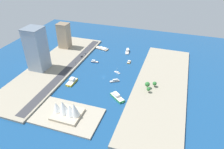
{
  "coord_description": "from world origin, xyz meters",
  "views": [
    {
      "loc": [
        -96.17,
        245.89,
        169.39
      ],
      "look_at": [
        -12.49,
        -2.91,
        4.44
      ],
      "focal_mm": 33.57,
      "sensor_mm": 36.0,
      "label": 1
    }
  ],
  "objects_px": {
    "water_taxi_orange": "(129,62)",
    "sedan_silver": "(85,54)",
    "barge_flat_brown": "(102,48)",
    "ferry_green_doubledeck": "(117,97)",
    "tower_tall_glass": "(37,49)",
    "opera_landmark": "(67,110)",
    "ferry_yellow_fast": "(72,81)",
    "sailboat_small_white": "(117,72)",
    "patrol_launch_navy": "(94,62)",
    "ferry_white_commuter": "(127,51)",
    "yacht_sleek_gray": "(115,81)",
    "apartment_midrise_tan": "(64,36)",
    "suv_black": "(82,56)",
    "traffic_light_waterfront": "(76,64)"
  },
  "relations": [
    {
      "from": "barge_flat_brown",
      "to": "ferry_green_doubledeck",
      "type": "bearing_deg",
      "value": 118.27
    },
    {
      "from": "traffic_light_waterfront",
      "to": "ferry_yellow_fast",
      "type": "bearing_deg",
      "value": 108.94
    },
    {
      "from": "opera_landmark",
      "to": "sedan_silver",
      "type": "bearing_deg",
      "value": -72.64
    },
    {
      "from": "patrol_launch_navy",
      "to": "suv_black",
      "type": "distance_m",
      "value": 27.4
    },
    {
      "from": "barge_flat_brown",
      "to": "opera_landmark",
      "type": "distance_m",
      "value": 184.71
    },
    {
      "from": "sedan_silver",
      "to": "ferry_green_doubledeck",
      "type": "bearing_deg",
      "value": 132.75
    },
    {
      "from": "sailboat_small_white",
      "to": "patrol_launch_navy",
      "type": "xyz_separation_m",
      "value": [
        46.09,
        -20.36,
        0.43
      ]
    },
    {
      "from": "tower_tall_glass",
      "to": "opera_landmark",
      "type": "bearing_deg",
      "value": 138.86
    },
    {
      "from": "patrol_launch_navy",
      "to": "ferry_green_doubledeck",
      "type": "bearing_deg",
      "value": 129.06
    },
    {
      "from": "ferry_white_commuter",
      "to": "tower_tall_glass",
      "type": "distance_m",
      "value": 157.33
    },
    {
      "from": "yacht_sleek_gray",
      "to": "sailboat_small_white",
      "type": "bearing_deg",
      "value": -80.81
    },
    {
      "from": "ferry_white_commuter",
      "to": "opera_landmark",
      "type": "height_order",
      "value": "opera_landmark"
    },
    {
      "from": "water_taxi_orange",
      "to": "ferry_yellow_fast",
      "type": "distance_m",
      "value": 104.81
    },
    {
      "from": "yacht_sleek_gray",
      "to": "tower_tall_glass",
      "type": "height_order",
      "value": "tower_tall_glass"
    },
    {
      "from": "water_taxi_orange",
      "to": "sedan_silver",
      "type": "bearing_deg",
      "value": 0.12
    },
    {
      "from": "apartment_midrise_tan",
      "to": "barge_flat_brown",
      "type": "bearing_deg",
      "value": -163.67
    },
    {
      "from": "ferry_green_doubledeck",
      "to": "tower_tall_glass",
      "type": "xyz_separation_m",
      "value": [
        136.07,
        -30.57,
        33.31
      ]
    },
    {
      "from": "water_taxi_orange",
      "to": "opera_landmark",
      "type": "distance_m",
      "value": 151.48
    },
    {
      "from": "patrol_launch_navy",
      "to": "ferry_green_doubledeck",
      "type": "distance_m",
      "value": 102.69
    },
    {
      "from": "suv_black",
      "to": "patrol_launch_navy",
      "type": "bearing_deg",
      "value": 167.18
    },
    {
      "from": "barge_flat_brown",
      "to": "apartment_midrise_tan",
      "type": "distance_m",
      "value": 73.56
    },
    {
      "from": "barge_flat_brown",
      "to": "opera_landmark",
      "type": "xyz_separation_m",
      "value": [
        -27.43,
        182.46,
        8.39
      ]
    },
    {
      "from": "water_taxi_orange",
      "to": "barge_flat_brown",
      "type": "distance_m",
      "value": 70.82
    },
    {
      "from": "ferry_white_commuter",
      "to": "barge_flat_brown",
      "type": "distance_m",
      "value": 48.99
    },
    {
      "from": "sailboat_small_white",
      "to": "yacht_sleek_gray",
      "type": "relative_size",
      "value": 0.77
    },
    {
      "from": "ferry_yellow_fast",
      "to": "traffic_light_waterfront",
      "type": "distance_m",
      "value": 43.97
    },
    {
      "from": "patrol_launch_navy",
      "to": "sedan_silver",
      "type": "bearing_deg",
      "value": -34.75
    },
    {
      "from": "ferry_white_commuter",
      "to": "water_taxi_orange",
      "type": "bearing_deg",
      "value": 108.93
    },
    {
      "from": "apartment_midrise_tan",
      "to": "sedan_silver",
      "type": "distance_m",
      "value": 55.09
    },
    {
      "from": "opera_landmark",
      "to": "apartment_midrise_tan",
      "type": "bearing_deg",
      "value": -60.01
    },
    {
      "from": "patrol_launch_navy",
      "to": "apartment_midrise_tan",
      "type": "distance_m",
      "value": 83.86
    },
    {
      "from": "ferry_yellow_fast",
      "to": "opera_landmark",
      "type": "bearing_deg",
      "value": 114.06
    },
    {
      "from": "yacht_sleek_gray",
      "to": "apartment_midrise_tan",
      "type": "relative_size",
      "value": 0.31
    },
    {
      "from": "patrol_launch_navy",
      "to": "sedan_silver",
      "type": "height_order",
      "value": "sedan_silver"
    },
    {
      "from": "sailboat_small_white",
      "to": "patrol_launch_navy",
      "type": "relative_size",
      "value": 0.79
    },
    {
      "from": "sailboat_small_white",
      "to": "water_taxi_orange",
      "type": "distance_m",
      "value": 38.97
    },
    {
      "from": "patrol_launch_navy",
      "to": "opera_landmark",
      "type": "xyz_separation_m",
      "value": [
        -20.93,
        129.79,
        8.26
      ]
    },
    {
      "from": "opera_landmark",
      "to": "ferry_green_doubledeck",
      "type": "bearing_deg",
      "value": -131.17
    },
    {
      "from": "sailboat_small_white",
      "to": "tower_tall_glass",
      "type": "bearing_deg",
      "value": 13.78
    },
    {
      "from": "water_taxi_orange",
      "to": "ferry_white_commuter",
      "type": "height_order",
      "value": "ferry_white_commuter"
    },
    {
      "from": "tower_tall_glass",
      "to": "sedan_silver",
      "type": "xyz_separation_m",
      "value": [
        -46.27,
        -66.58,
        -31.94
      ]
    },
    {
      "from": "sailboat_small_white",
      "to": "ferry_green_doubledeck",
      "type": "bearing_deg",
      "value": 107.41
    },
    {
      "from": "sedan_silver",
      "to": "opera_landmark",
      "type": "xyz_separation_m",
      "value": [
        -46.03,
        147.21,
        5.97
      ]
    },
    {
      "from": "sailboat_small_white",
      "to": "ferry_green_doubledeck",
      "type": "distance_m",
      "value": 62.24
    },
    {
      "from": "patrol_launch_navy",
      "to": "ferry_white_commuter",
      "type": "relative_size",
      "value": 0.66
    },
    {
      "from": "water_taxi_orange",
      "to": "ferry_yellow_fast",
      "type": "relative_size",
      "value": 0.5
    },
    {
      "from": "traffic_light_waterfront",
      "to": "water_taxi_orange",
      "type": "bearing_deg",
      "value": -150.64
    },
    {
      "from": "tower_tall_glass",
      "to": "traffic_light_waterfront",
      "type": "relative_size",
      "value": 10.09
    },
    {
      "from": "patrol_launch_navy",
      "to": "opera_landmark",
      "type": "distance_m",
      "value": 131.73
    },
    {
      "from": "barge_flat_brown",
      "to": "sedan_silver",
      "type": "distance_m",
      "value": 39.93
    }
  ]
}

